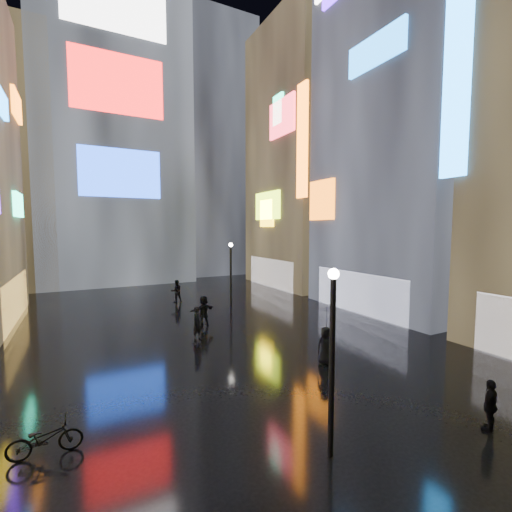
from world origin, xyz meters
TOP-DOWN VIEW (x-y plane):
  - ground at (0.00, 20.00)m, footprint 140.00×140.00m
  - building_right_mid at (15.98, 17.01)m, footprint 10.28×13.70m
  - building_right_far at (15.98, 30.00)m, footprint 10.28×12.00m
  - tower_main at (-3.00, 43.97)m, footprint 16.00×14.20m
  - tower_flank_right at (9.00, 46.00)m, footprint 12.00×12.00m
  - tower_flank_left at (-14.00, 42.00)m, footprint 10.00×10.00m
  - lamp_near at (-1.16, 5.31)m, footprint 0.30×0.30m
  - lamp_far at (2.69, 21.21)m, footprint 0.30×0.30m
  - pedestrian_3 at (4.00, 3.98)m, footprint 1.01×0.58m
  - pedestrian_4 at (2.77, 10.41)m, footprint 0.97×0.75m
  - pedestrian_5 at (-0.15, 19.04)m, footprint 1.87×1.12m
  - pedestrian_6 at (-1.36, 16.51)m, footprint 0.82×0.73m
  - pedestrian_7 at (0.07, 26.81)m, footprint 0.93×0.73m
  - umbrella_2 at (2.77, 10.41)m, footprint 1.21×1.20m
  - bicycle at (-8.12, 8.92)m, footprint 1.89×0.72m

SIDE VIEW (x-z plane):
  - ground at x=0.00m, z-range 0.00..0.00m
  - bicycle at x=-8.12m, z-range 0.00..0.98m
  - pedestrian_3 at x=4.00m, z-range 0.00..1.62m
  - pedestrian_4 at x=2.77m, z-range 0.00..1.75m
  - pedestrian_6 at x=-1.36m, z-range 0.00..1.87m
  - pedestrian_7 at x=0.07m, z-range 0.00..1.89m
  - pedestrian_5 at x=-0.15m, z-range 0.00..1.92m
  - umbrella_2 at x=2.77m, z-range 1.75..2.70m
  - lamp_near at x=-1.16m, z-range 0.34..5.54m
  - lamp_far at x=2.69m, z-range 0.34..5.54m
  - tower_flank_left at x=-14.00m, z-range 0.00..26.00m
  - building_right_far at x=15.98m, z-range -0.02..27.98m
  - building_right_mid at x=15.98m, z-range -0.01..29.99m
  - tower_flank_right at x=9.00m, z-range 0.00..34.00m
  - tower_main at x=-3.00m, z-range 0.01..42.01m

